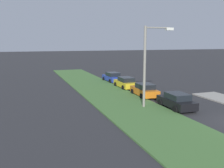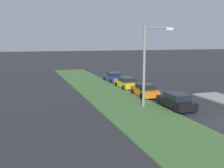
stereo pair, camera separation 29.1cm
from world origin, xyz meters
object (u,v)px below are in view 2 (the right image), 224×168
at_px(parked_car_black, 176,101).
at_px(parked_car_orange, 145,90).
at_px(parked_car_blue, 113,77).
at_px(streetlight, 148,61).
at_px(parked_car_yellow, 126,83).

relative_size(parked_car_black, parked_car_orange, 0.99).
height_order(parked_car_blue, streetlight, streetlight).
bearing_deg(parked_car_yellow, parked_car_black, -178.48).
bearing_deg(parked_car_blue, streetlight, 169.75).
bearing_deg(parked_car_blue, parked_car_yellow, 176.14).
xyz_separation_m(parked_car_black, parked_car_yellow, (11.21, 0.33, 0.00)).
xyz_separation_m(parked_car_yellow, streetlight, (-9.98, 2.02, 3.67)).
relative_size(parked_car_black, streetlight, 0.58).
relative_size(parked_car_orange, parked_car_yellow, 1.02).
relative_size(parked_car_yellow, parked_car_blue, 0.99).
bearing_deg(streetlight, parked_car_blue, -7.95).
relative_size(parked_car_orange, streetlight, 0.59).
distance_m(parked_car_orange, parked_car_yellow, 5.48).
xyz_separation_m(parked_car_orange, parked_car_yellow, (5.48, -0.00, 0.00)).
bearing_deg(parked_car_black, parked_car_orange, 5.35).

